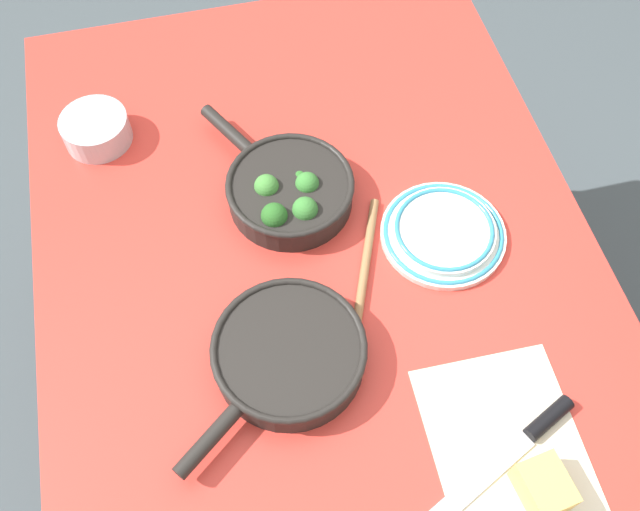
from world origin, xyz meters
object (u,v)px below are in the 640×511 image
(skillet_broccoli, at_px, (290,190))
(dinner_plate_stack, at_px, (443,232))
(prep_bowl_steel, at_px, (96,129))
(grater_knife, at_px, (521,443))
(wooden_spoon, at_px, (359,311))
(cheese_block, at_px, (544,487))
(skillet_eggs, at_px, (288,354))

(skillet_broccoli, distance_m, dinner_plate_stack, 0.28)
(prep_bowl_steel, bearing_deg, grater_knife, -142.89)
(dinner_plate_stack, bearing_deg, skillet_broccoli, 60.85)
(wooden_spoon, relative_size, cheese_block, 4.05)
(skillet_broccoli, height_order, skillet_eggs, skillet_broccoli)
(cheese_block, height_order, prep_bowl_steel, same)
(skillet_broccoli, height_order, dinner_plate_stack, skillet_broccoli)
(wooden_spoon, relative_size, grater_knife, 1.26)
(wooden_spoon, height_order, grater_knife, grater_knife)
(grater_knife, distance_m, prep_bowl_steel, 0.92)
(skillet_eggs, distance_m, prep_bowl_steel, 0.58)
(skillet_eggs, relative_size, dinner_plate_stack, 1.46)
(dinner_plate_stack, distance_m, prep_bowl_steel, 0.67)
(skillet_broccoli, bearing_deg, prep_bowl_steel, 26.57)
(skillet_eggs, height_order, dinner_plate_stack, skillet_eggs)
(prep_bowl_steel, bearing_deg, skillet_broccoli, -125.12)
(cheese_block, distance_m, prep_bowl_steel, 0.98)
(grater_knife, height_order, dinner_plate_stack, dinner_plate_stack)
(cheese_block, distance_m, dinner_plate_stack, 0.44)
(cheese_block, bearing_deg, dinner_plate_stack, -0.64)
(skillet_broccoli, height_order, grater_knife, skillet_broccoli)
(dinner_plate_stack, relative_size, prep_bowl_steel, 1.73)
(skillet_eggs, xyz_separation_m, grater_knife, (-0.21, -0.30, -0.02))
(wooden_spoon, bearing_deg, prep_bowl_steel, -118.46)
(skillet_eggs, xyz_separation_m, cheese_block, (-0.28, -0.30, -0.00))
(dinner_plate_stack, bearing_deg, cheese_block, 179.36)
(grater_knife, bearing_deg, prep_bowl_steel, -77.79)
(grater_knife, bearing_deg, dinner_plate_stack, -115.81)
(wooden_spoon, distance_m, grater_knife, 0.32)
(cheese_block, bearing_deg, skillet_broccoli, 22.22)
(cheese_block, xyz_separation_m, prep_bowl_steel, (0.80, 0.56, 0.00))
(grater_knife, relative_size, prep_bowl_steel, 2.15)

